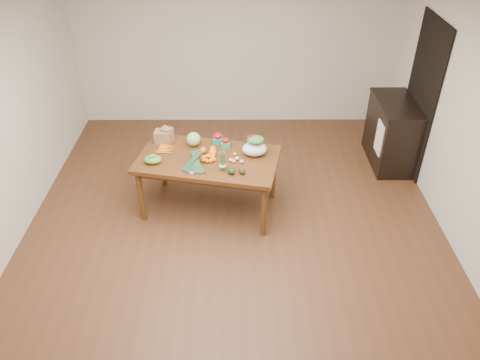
{
  "coord_description": "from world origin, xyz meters",
  "views": [
    {
      "loc": [
        0.05,
        -4.12,
        3.7
      ],
      "look_at": [
        0.07,
        0.0,
        0.83
      ],
      "focal_mm": 35.0,
      "sensor_mm": 36.0,
      "label": 1
    }
  ],
  "objects_px": {
    "cabbage": "(194,139)",
    "paper_bag": "(163,135)",
    "asparagus_bundle": "(223,161)",
    "kale_bunch": "(194,163)",
    "dining_table": "(209,183)",
    "cabinet": "(392,133)",
    "mandarin_cluster": "(209,157)",
    "salad_bag": "(255,147)"
  },
  "relations": [
    {
      "from": "cabinet",
      "to": "cabbage",
      "type": "bearing_deg",
      "value": -163.41
    },
    {
      "from": "cabinet",
      "to": "cabbage",
      "type": "relative_size",
      "value": 5.81
    },
    {
      "from": "dining_table",
      "to": "mandarin_cluster",
      "type": "height_order",
      "value": "mandarin_cluster"
    },
    {
      "from": "paper_bag",
      "to": "kale_bunch",
      "type": "height_order",
      "value": "paper_bag"
    },
    {
      "from": "cabinet",
      "to": "mandarin_cluster",
      "type": "xyz_separation_m",
      "value": [
        -2.52,
        -1.15,
        0.32
      ]
    },
    {
      "from": "cabinet",
      "to": "mandarin_cluster",
      "type": "height_order",
      "value": "cabinet"
    },
    {
      "from": "dining_table",
      "to": "asparagus_bundle",
      "type": "bearing_deg",
      "value": -43.79
    },
    {
      "from": "kale_bunch",
      "to": "salad_bag",
      "type": "distance_m",
      "value": 0.77
    },
    {
      "from": "cabbage",
      "to": "kale_bunch",
      "type": "distance_m",
      "value": 0.54
    },
    {
      "from": "cabinet",
      "to": "cabbage",
      "type": "xyz_separation_m",
      "value": [
        -2.72,
        -0.81,
        0.37
      ]
    },
    {
      "from": "cabbage",
      "to": "asparagus_bundle",
      "type": "xyz_separation_m",
      "value": [
        0.37,
        -0.55,
        0.04
      ]
    },
    {
      "from": "salad_bag",
      "to": "asparagus_bundle",
      "type": "bearing_deg",
      "value": -138.28
    },
    {
      "from": "paper_bag",
      "to": "kale_bunch",
      "type": "relative_size",
      "value": 0.67
    },
    {
      "from": "dining_table",
      "to": "kale_bunch",
      "type": "bearing_deg",
      "value": -108.77
    },
    {
      "from": "dining_table",
      "to": "salad_bag",
      "type": "height_order",
      "value": "salad_bag"
    },
    {
      "from": "mandarin_cluster",
      "to": "asparagus_bundle",
      "type": "distance_m",
      "value": 0.29
    },
    {
      "from": "mandarin_cluster",
      "to": "salad_bag",
      "type": "xyz_separation_m",
      "value": [
        0.54,
        0.11,
        0.07
      ]
    },
    {
      "from": "dining_table",
      "to": "paper_bag",
      "type": "distance_m",
      "value": 0.83
    },
    {
      "from": "dining_table",
      "to": "asparagus_bundle",
      "type": "distance_m",
      "value": 0.6
    },
    {
      "from": "asparagus_bundle",
      "to": "salad_bag",
      "type": "height_order",
      "value": "asparagus_bundle"
    },
    {
      "from": "paper_bag",
      "to": "kale_bunch",
      "type": "distance_m",
      "value": 0.75
    },
    {
      "from": "mandarin_cluster",
      "to": "kale_bunch",
      "type": "bearing_deg",
      "value": -129.02
    },
    {
      "from": "mandarin_cluster",
      "to": "asparagus_bundle",
      "type": "height_order",
      "value": "asparagus_bundle"
    },
    {
      "from": "salad_bag",
      "to": "kale_bunch",
      "type": "bearing_deg",
      "value": -156.13
    },
    {
      "from": "cabbage",
      "to": "paper_bag",
      "type": "bearing_deg",
      "value": 167.39
    },
    {
      "from": "cabinet",
      "to": "paper_bag",
      "type": "relative_size",
      "value": 3.81
    },
    {
      "from": "cabinet",
      "to": "paper_bag",
      "type": "height_order",
      "value": "same"
    },
    {
      "from": "cabbage",
      "to": "mandarin_cluster",
      "type": "height_order",
      "value": "cabbage"
    },
    {
      "from": "cabinet",
      "to": "paper_bag",
      "type": "xyz_separation_m",
      "value": [
        -3.11,
        -0.72,
        0.37
      ]
    },
    {
      "from": "dining_table",
      "to": "salad_bag",
      "type": "xyz_separation_m",
      "value": [
        0.56,
        0.06,
        0.49
      ]
    },
    {
      "from": "cabinet",
      "to": "cabbage",
      "type": "height_order",
      "value": "cabinet"
    },
    {
      "from": "dining_table",
      "to": "asparagus_bundle",
      "type": "xyz_separation_m",
      "value": [
        0.19,
        -0.27,
        0.5
      ]
    },
    {
      "from": "cabbage",
      "to": "salad_bag",
      "type": "bearing_deg",
      "value": -16.77
    },
    {
      "from": "paper_bag",
      "to": "kale_bunch",
      "type": "xyz_separation_m",
      "value": [
        0.43,
        -0.62,
        -0.01
      ]
    },
    {
      "from": "paper_bag",
      "to": "asparagus_bundle",
      "type": "relative_size",
      "value": 1.07
    },
    {
      "from": "cabbage",
      "to": "kale_bunch",
      "type": "xyz_separation_m",
      "value": [
        0.04,
        -0.53,
        -0.01
      ]
    },
    {
      "from": "kale_bunch",
      "to": "paper_bag",
      "type": "bearing_deg",
      "value": 136.18
    },
    {
      "from": "paper_bag",
      "to": "asparagus_bundle",
      "type": "xyz_separation_m",
      "value": [
        0.76,
        -0.64,
        0.03
      ]
    },
    {
      "from": "cabbage",
      "to": "cabinet",
      "type": "bearing_deg",
      "value": 16.59
    },
    {
      "from": "cabbage",
      "to": "asparagus_bundle",
      "type": "relative_size",
      "value": 0.7
    },
    {
      "from": "cabbage",
      "to": "mandarin_cluster",
      "type": "relative_size",
      "value": 0.98
    },
    {
      "from": "kale_bunch",
      "to": "dining_table",
      "type": "bearing_deg",
      "value": 71.23
    }
  ]
}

